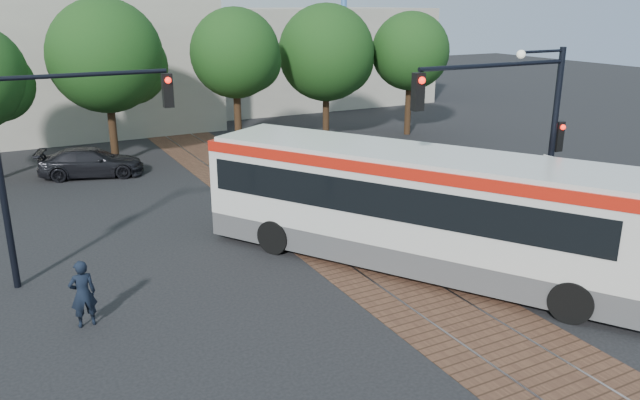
{
  "coord_description": "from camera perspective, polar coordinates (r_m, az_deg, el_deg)",
  "views": [
    {
      "loc": [
        -9.45,
        -13.57,
        7.42
      ],
      "look_at": [
        -0.89,
        2.6,
        1.6
      ],
      "focal_mm": 35.0,
      "sensor_mm": 36.0,
      "label": 1
    }
  ],
  "objects": [
    {
      "name": "warehouses",
      "position": [
        43.39,
        -16.31,
        12.19
      ],
      "size": [
        40.0,
        13.0,
        8.0
      ],
      "color": "#ADA899",
      "rests_on": "ground"
    },
    {
      "name": "parked_car",
      "position": [
        29.49,
        -20.19,
        3.27
      ],
      "size": [
        4.77,
        2.93,
        1.29
      ],
      "primitive_type": "imported",
      "rotation": [
        0.0,
        0.0,
        1.3
      ],
      "color": "black",
      "rests_on": "ground"
    },
    {
      "name": "traffic_island",
      "position": [
        20.36,
        19.22,
        -3.77
      ],
      "size": [
        2.2,
        5.2,
        1.13
      ],
      "color": "gray",
      "rests_on": "ground"
    },
    {
      "name": "signal_pole_left",
      "position": [
        17.95,
        -23.94,
        4.7
      ],
      "size": [
        4.99,
        0.34,
        6.0
      ],
      "color": "black",
      "rests_on": "ground"
    },
    {
      "name": "ground",
      "position": [
        18.12,
        6.39,
        -6.64
      ],
      "size": [
        120.0,
        120.0,
        0.0
      ],
      "primitive_type": "plane",
      "color": "black",
      "rests_on": "ground"
    },
    {
      "name": "tree_row",
      "position": [
        31.93,
        -8.51,
        12.84
      ],
      "size": [
        26.4,
        5.6,
        7.67
      ],
      "color": "#382314",
      "rests_on": "ground"
    },
    {
      "name": "trackbed",
      "position": [
        21.28,
        0.36,
        -2.74
      ],
      "size": [
        3.6,
        40.0,
        0.02
      ],
      "color": "brown",
      "rests_on": "ground"
    },
    {
      "name": "officer",
      "position": [
        15.92,
        -20.86,
        -8.01
      ],
      "size": [
        0.64,
        0.44,
        1.68
      ],
      "primitive_type": "imported",
      "rotation": [
        0.0,
        0.0,
        3.2
      ],
      "color": "black",
      "rests_on": "ground"
    },
    {
      "name": "signal_pole_main",
      "position": [
        18.72,
        18.16,
        6.74
      ],
      "size": [
        5.49,
        0.46,
        6.0
      ],
      "color": "black",
      "rests_on": "ground"
    },
    {
      "name": "city_bus",
      "position": [
        18.05,
        8.56,
        -0.31
      ],
      "size": [
        9.07,
        12.33,
        3.44
      ],
      "rotation": [
        0.0,
        0.0,
        0.55
      ],
      "color": "#49494C",
      "rests_on": "ground"
    }
  ]
}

